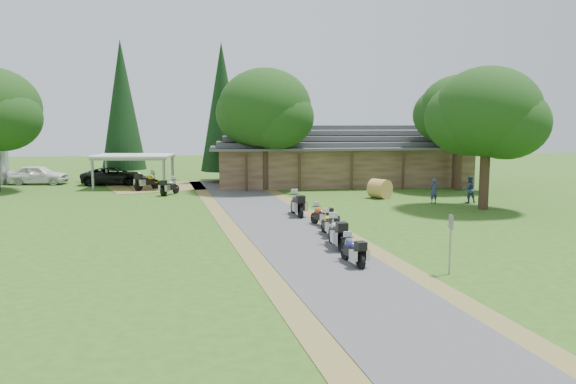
{
  "coord_description": "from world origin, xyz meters",
  "views": [
    {
      "loc": [
        -3.43,
        -22.05,
        5.52
      ],
      "look_at": [
        -0.24,
        7.0,
        1.6
      ],
      "focal_mm": 35.0,
      "sensor_mm": 36.0,
      "label": 1
    }
  ],
  "objects": [
    {
      "name": "driveway",
      "position": [
        -0.5,
        4.0,
        0.0
      ],
      "size": [
        51.95,
        51.95,
        0.0
      ],
      "primitive_type": "plane",
      "rotation": [
        0.0,
        0.0,
        0.14
      ],
      "color": "#434346",
      "rests_on": "ground"
    },
    {
      "name": "cedar_near",
      "position": [
        -3.75,
        25.91,
        5.86
      ],
      "size": [
        3.72,
        3.72,
        11.72
      ],
      "primitive_type": "cone",
      "color": "black",
      "rests_on": "ground"
    },
    {
      "name": "motorcycle_carport_b",
      "position": [
        -7.49,
        18.27,
        0.63
      ],
      "size": [
        1.46,
        1.91,
        1.27
      ],
      "primitive_type": null,
      "rotation": [
        0.0,
        0.0,
        1.04
      ],
      "color": "slate",
      "rests_on": "ground"
    },
    {
      "name": "motorcycle_row_e",
      "position": [
        0.45,
        8.77,
        0.71
      ],
      "size": [
        0.93,
        2.14,
        1.42
      ],
      "primitive_type": null,
      "rotation": [
        0.0,
        0.0,
        1.7
      ],
      "color": "black",
      "rests_on": "ground"
    },
    {
      "name": "lodge",
      "position": [
        6.0,
        24.0,
        2.45
      ],
      "size": [
        21.4,
        9.4,
        4.9
      ],
      "primitive_type": null,
      "color": "brown",
      "rests_on": "ground"
    },
    {
      "name": "ground",
      "position": [
        0.0,
        0.0,
        0.0
      ],
      "size": [
        120.0,
        120.0,
        0.0
      ],
      "primitive_type": "plane",
      "color": "#304E16",
      "rests_on": "ground"
    },
    {
      "name": "carport",
      "position": [
        -10.67,
        22.81,
        1.29
      ],
      "size": [
        6.33,
        4.54,
        2.59
      ],
      "primitive_type": null,
      "rotation": [
        0.0,
        0.0,
        -0.1
      ],
      "color": "silver",
      "rests_on": "ground"
    },
    {
      "name": "oak_lodge_right",
      "position": [
        14.01,
        18.6,
        4.89
      ],
      "size": [
        6.12,
        6.12,
        9.79
      ],
      "primitive_type": null,
      "color": "black",
      "rests_on": "ground"
    },
    {
      "name": "oak_driveway",
      "position": [
        11.9,
        9.84,
        4.7
      ],
      "size": [
        6.27,
        6.27,
        9.41
      ],
      "primitive_type": null,
      "color": "black",
      "rests_on": "ground"
    },
    {
      "name": "cedar_far",
      "position": [
        -12.31,
        28.08,
        6.06
      ],
      "size": [
        3.75,
        3.75,
        12.12
      ],
      "primitive_type": "cone",
      "color": "black",
      "rests_on": "ground"
    },
    {
      "name": "person_a",
      "position": [
        9.78,
        12.45,
        0.95
      ],
      "size": [
        0.64,
        0.54,
        1.9
      ],
      "primitive_type": "imported",
      "rotation": [
        0.0,
        0.0,
        3.48
      ],
      "color": "navy",
      "rests_on": "ground"
    },
    {
      "name": "motorcycle_carport_a",
      "position": [
        -9.49,
        21.29,
        0.72
      ],
      "size": [
        1.89,
        2.04,
        1.44
      ],
      "primitive_type": null,
      "rotation": [
        0.0,
        0.0,
        0.86
      ],
      "color": "yellow",
      "rests_on": "ground"
    },
    {
      "name": "person_b",
      "position": [
        12.13,
        12.35,
        1.02
      ],
      "size": [
        0.6,
        0.44,
        2.05
      ],
      "primitive_type": "imported",
      "rotation": [
        0.0,
        0.0,
        3.1
      ],
      "color": "navy",
      "rests_on": "ground"
    },
    {
      "name": "hay_bale",
      "position": [
        6.95,
        15.0,
        0.66
      ],
      "size": [
        1.77,
        1.74,
        1.32
      ],
      "primitive_type": "cylinder",
      "rotation": [
        1.57,
        0.0,
        0.61
      ],
      "color": "#AA7C3E",
      "rests_on": "ground"
    },
    {
      "name": "oak_lodge_left",
      "position": [
        -0.52,
        20.17,
        4.99
      ],
      "size": [
        6.96,
        6.96,
        9.98
      ],
      "primitive_type": null,
      "color": "black",
      "rests_on": "ground"
    },
    {
      "name": "car_white_sedan",
      "position": [
        -18.9,
        25.96,
        1.0
      ],
      "size": [
        3.1,
        6.21,
        2.0
      ],
      "primitive_type": "imported",
      "rotation": [
        0.0,
        0.0,
        1.47
      ],
      "color": "white",
      "rests_on": "ground"
    },
    {
      "name": "motorcycle_row_c",
      "position": [
        1.28,
        3.26,
        0.61
      ],
      "size": [
        0.86,
        1.86,
        1.23
      ],
      "primitive_type": null,
      "rotation": [
        0.0,
        0.0,
        1.73
      ],
      "color": "yellow",
      "rests_on": "ground"
    },
    {
      "name": "car_dark_suv",
      "position": [
        -12.66,
        25.06,
        1.07
      ],
      "size": [
        2.39,
        5.6,
        2.14
      ],
      "primitive_type": "imported",
      "rotation": [
        0.0,
        0.0,
        1.57
      ],
      "color": "black",
      "rests_on": "ground"
    },
    {
      "name": "sign_post",
      "position": [
        4.32,
        -3.57,
        1.08
      ],
      "size": [
        0.39,
        0.06,
        2.16
      ],
      "primitive_type": null,
      "color": "gray",
      "rests_on": "ground"
    },
    {
      "name": "motorcycle_row_d",
      "position": [
        1.32,
        5.64,
        0.59
      ],
      "size": [
        1.17,
        1.8,
        1.17
      ],
      "primitive_type": null,
      "rotation": [
        0.0,
        0.0,
        1.96
      ],
      "color": "red",
      "rests_on": "ground"
    },
    {
      "name": "motorcycle_row_a",
      "position": [
        1.22,
        -1.9,
        0.58
      ],
      "size": [
        0.92,
        1.79,
        1.17
      ],
      "primitive_type": null,
      "rotation": [
        0.0,
        0.0,
        1.79
      ],
      "color": "navy",
      "rests_on": "ground"
    },
    {
      "name": "motorcycle_row_b",
      "position": [
        1.16,
        0.9,
        0.71
      ],
      "size": [
        0.8,
        2.1,
        1.41
      ],
      "primitive_type": null,
      "rotation": [
        0.0,
        0.0,
        1.63
      ],
      "color": "#ABADB3",
      "rests_on": "ground"
    }
  ]
}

